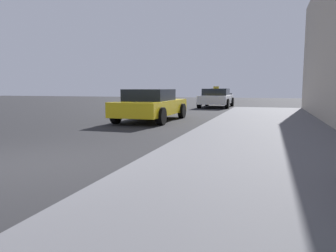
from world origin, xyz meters
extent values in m
plane|color=#232326|center=(0.00, 0.00, 0.00)|extent=(80.00, 80.00, 0.00)
cube|color=#5B5B60|center=(4.00, 0.00, 0.07)|extent=(4.00, 32.00, 0.15)
cube|color=yellow|center=(-0.50, 7.89, 0.54)|extent=(1.79, 4.39, 0.55)
cube|color=black|center=(-0.50, 7.67, 1.04)|extent=(1.58, 1.98, 0.45)
cylinder|color=black|center=(-1.40, 9.30, 0.32)|extent=(0.22, 0.64, 0.64)
cylinder|color=black|center=(0.39, 9.30, 0.32)|extent=(0.22, 0.64, 0.64)
cylinder|color=black|center=(-1.40, 6.49, 0.32)|extent=(0.22, 0.64, 0.64)
cylinder|color=black|center=(0.39, 6.49, 0.32)|extent=(0.22, 0.64, 0.64)
cube|color=white|center=(0.55, 17.81, 0.54)|extent=(1.84, 4.30, 0.55)
cube|color=black|center=(0.55, 17.59, 1.04)|extent=(1.62, 1.94, 0.45)
cube|color=yellow|center=(0.55, 17.59, 1.35)|extent=(0.36, 0.14, 0.16)
cylinder|color=black|center=(-0.37, 19.19, 0.32)|extent=(0.22, 0.64, 0.64)
cylinder|color=black|center=(1.47, 19.19, 0.32)|extent=(0.22, 0.64, 0.64)
cylinder|color=black|center=(-0.37, 16.43, 0.32)|extent=(0.22, 0.64, 0.64)
cylinder|color=black|center=(1.47, 16.43, 0.32)|extent=(0.22, 0.64, 0.64)
cube|color=black|center=(-0.44, 26.48, 0.54)|extent=(1.73, 4.17, 0.55)
cube|color=black|center=(-0.44, 26.28, 1.04)|extent=(1.52, 1.88, 0.45)
cylinder|color=black|center=(-1.31, 27.82, 0.32)|extent=(0.22, 0.64, 0.64)
cylinder|color=black|center=(0.42, 27.82, 0.32)|extent=(0.22, 0.64, 0.64)
cylinder|color=black|center=(-1.31, 25.15, 0.32)|extent=(0.22, 0.64, 0.64)
cylinder|color=black|center=(0.42, 25.15, 0.32)|extent=(0.22, 0.64, 0.64)
camera|label=1|loc=(4.04, -4.19, 1.32)|focal=34.04mm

